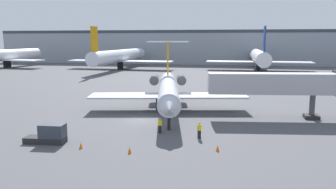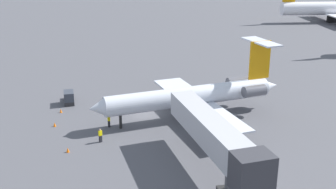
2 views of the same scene
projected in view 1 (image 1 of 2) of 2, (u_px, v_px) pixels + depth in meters
ground_plane at (142, 121)px, 41.82m from camera, size 400.00×400.00×0.10m
regional_jet at (168, 88)px, 47.42m from camera, size 22.63×27.08×9.76m
jet_bridge at (290, 84)px, 42.43m from camera, size 18.72×5.36×6.12m
ground_crew_marshaller at (160, 125)px, 36.21m from camera, size 0.45×0.34×1.69m
ground_crew_loader at (199, 130)px, 34.28m from camera, size 0.44×0.48×1.69m
baggage_tug_lead at (49, 135)px, 32.72m from camera, size 4.10×1.72×1.90m
traffic_cone_near at (218, 148)px, 30.43m from camera, size 0.36×0.36×0.55m
traffic_cone_mid at (130, 150)px, 29.85m from camera, size 0.36×0.36×0.55m
traffic_cone_far at (81, 145)px, 31.18m from camera, size 0.36×0.36×0.55m
terminal_building at (207, 47)px, 142.04m from camera, size 178.58×20.95×13.80m
parked_airliner_west_end at (6, 55)px, 119.55m from camera, size 28.28×33.39×13.53m
parked_airliner_west_mid at (120, 56)px, 113.17m from camera, size 36.28×43.08×13.63m
parked_airliner_centre at (259, 57)px, 108.70m from camera, size 33.69×40.11×13.63m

